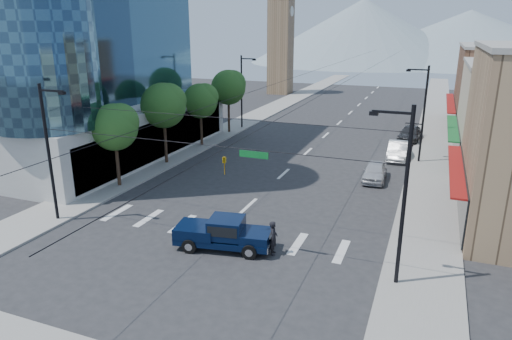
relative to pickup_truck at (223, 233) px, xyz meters
The scene contains 20 objects.
ground 1.61m from the pickup_truck, 151.87° to the left, with size 160.00×160.00×0.00m, color #28282B.
sidewalk_left 42.68m from the pickup_truck, 107.91° to the left, with size 4.00×120.00×0.15m, color gray.
sidewalk_right 42.04m from the pickup_truck, 75.00° to the left, with size 4.00×120.00×0.15m, color gray.
office_tower 33.76m from the pickup_truck, 152.18° to the left, with size 29.50×27.00×30.00m.
shop_far 44.95m from the pickup_truck, 65.06° to the left, with size 12.00×18.00×10.00m, color brown.
clock_tower 65.74m from the pickup_truck, 105.72° to the left, with size 4.80×4.80×20.40m.
mountain_left 151.79m from the pickup_truck, 96.11° to the left, with size 80.00×80.00×22.00m, color gray.
mountain_right 161.90m from the pickup_truck, 83.30° to the left, with size 90.00×90.00×18.00m, color gray.
tree_near 14.47m from the pickup_truck, 151.22° to the left, with size 3.65×3.64×6.71m.
tree_midnear 18.91m from the pickup_truck, 131.67° to the left, with size 4.09×4.09×7.52m.
tree_midfar 24.35m from the pickup_truck, 120.50° to the left, with size 3.65×3.64×6.71m.
tree_far 30.61m from the pickup_truck, 113.76° to the left, with size 4.09×4.09×7.52m.
signal_rig 3.80m from the pickup_truck, 156.61° to the right, with size 21.80×0.20×9.00m.
lamp_pole_nw 33.03m from the pickup_truck, 111.07° to the left, with size 2.00×0.25×9.00m.
lamp_pole_ne 24.85m from the pickup_truck, 67.10° to the left, with size 2.00×0.25×9.00m.
pickup_truck is the anchor object (origin of this frame).
pedestrian 2.96m from the pickup_truck, ahead, with size 0.72×0.47×1.98m, color black.
parked_car_near 17.06m from the pickup_truck, 67.67° to the left, with size 1.82×4.53×1.54m, color silver.
parked_car_mid 24.45m from the pickup_truck, 71.78° to the left, with size 1.77×5.07×1.67m, color white.
parked_car_far 32.48m from the pickup_truck, 75.23° to the left, with size 2.21×5.44×1.58m, color #2E2E30.
Camera 1 is at (11.63, -22.11, 12.25)m, focal length 32.00 mm.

